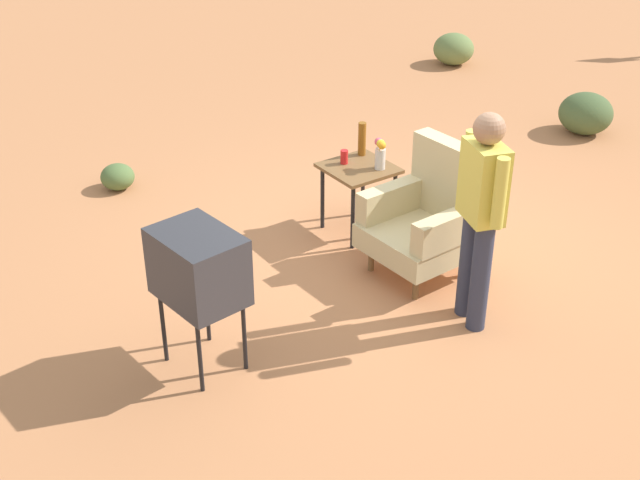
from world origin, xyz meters
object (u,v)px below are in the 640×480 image
(bottle_tall_amber, at_px, (362,139))
(soda_can_red, at_px, (344,157))
(side_table, at_px, (359,176))
(flower_vase, at_px, (380,153))
(armchair, at_px, (430,216))
(person_standing, at_px, (481,208))
(tv_on_stand, at_px, (199,267))

(bottle_tall_amber, relative_size, soda_can_red, 2.46)
(side_table, height_order, flower_vase, flower_vase)
(armchair, bearing_deg, flower_vase, 175.40)
(side_table, bearing_deg, soda_can_red, -152.64)
(soda_can_red, bearing_deg, person_standing, -2.51)
(tv_on_stand, xyz_separation_m, flower_vase, (-0.81, 2.14, -0.01))
(tv_on_stand, relative_size, person_standing, 0.63)
(side_table, relative_size, tv_on_stand, 0.60)
(soda_can_red, xyz_separation_m, flower_vase, (0.26, 0.19, 0.09))
(armchair, bearing_deg, tv_on_stand, -87.59)
(bottle_tall_amber, distance_m, soda_can_red, 0.26)
(armchair, distance_m, person_standing, 0.88)
(armchair, xyz_separation_m, side_table, (-0.85, -0.06, 0.03))
(armchair, relative_size, side_table, 1.70)
(bottle_tall_amber, bearing_deg, soda_can_red, -75.10)
(armchair, relative_size, bottle_tall_amber, 3.53)
(flower_vase, bearing_deg, tv_on_stand, -69.24)
(armchair, distance_m, flower_vase, 0.77)
(side_table, xyz_separation_m, flower_vase, (0.13, 0.12, 0.24))
(person_standing, xyz_separation_m, flower_vase, (-1.45, 0.26, -0.17))
(tv_on_stand, bearing_deg, person_standing, 71.05)
(side_table, bearing_deg, flower_vase, 42.85)
(side_table, xyz_separation_m, tv_on_stand, (0.94, -2.01, 0.25))
(person_standing, height_order, bottle_tall_amber, person_standing)
(flower_vase, bearing_deg, armchair, -4.60)
(soda_can_red, distance_m, flower_vase, 0.33)
(person_standing, relative_size, flower_vase, 6.19)
(armchair, height_order, soda_can_red, armchair)
(armchair, distance_m, bottle_tall_amber, 1.08)
(armchair, height_order, side_table, armchair)
(tv_on_stand, bearing_deg, flower_vase, 110.76)
(soda_can_red, bearing_deg, flower_vase, 36.03)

